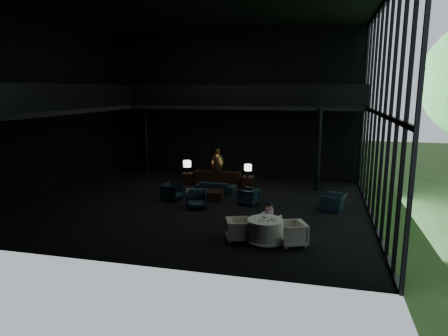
% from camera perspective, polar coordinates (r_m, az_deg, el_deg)
% --- Properties ---
extents(floor, '(14.00, 12.00, 0.02)m').
position_cam_1_polar(floor, '(17.08, -3.53, -5.45)').
color(floor, black).
rests_on(floor, ground).
extents(ceiling, '(14.00, 12.00, 0.02)m').
position_cam_1_polar(ceiling, '(16.66, -3.89, 21.95)').
color(ceiling, black).
rests_on(ceiling, ground).
extents(wall_back, '(14.00, 0.04, 8.00)m').
position_cam_1_polar(wall_back, '(22.18, 0.98, 8.90)').
color(wall_back, black).
rests_on(wall_back, ground).
extents(wall_front, '(14.00, 0.04, 8.00)m').
position_cam_1_polar(wall_front, '(10.83, -13.28, 6.23)').
color(wall_front, black).
rests_on(wall_front, ground).
extents(wall_left, '(0.04, 12.00, 8.00)m').
position_cam_1_polar(wall_left, '(19.65, -23.77, 7.67)').
color(wall_left, black).
rests_on(wall_left, ground).
extents(curtain_wall, '(0.20, 12.00, 8.00)m').
position_cam_1_polar(curtain_wall, '(15.78, 21.37, 7.22)').
color(curtain_wall, black).
rests_on(curtain_wall, ground).
extents(mezzanine_left, '(2.00, 12.00, 0.25)m').
position_cam_1_polar(mezzanine_left, '(19.06, -21.35, 7.77)').
color(mezzanine_left, black).
rests_on(mezzanine_left, wall_left).
extents(mezzanine_back, '(12.00, 2.00, 0.25)m').
position_cam_1_polar(mezzanine_back, '(21.00, 3.07, 8.75)').
color(mezzanine_back, black).
rests_on(mezzanine_back, wall_back).
extents(railing_left, '(0.06, 12.00, 1.00)m').
position_cam_1_polar(railing_left, '(18.49, -18.91, 9.72)').
color(railing_left, black).
rests_on(railing_left, mezzanine_left).
extents(railing_back, '(12.00, 0.06, 1.00)m').
position_cam_1_polar(railing_back, '(20.00, 2.54, 10.36)').
color(railing_back, black).
rests_on(railing_back, mezzanine_back).
extents(column_nw, '(0.24, 0.24, 4.00)m').
position_cam_1_polar(column_nw, '(23.68, -11.11, 3.97)').
color(column_nw, black).
rests_on(column_nw, floor).
extents(column_ne, '(0.24, 0.24, 4.00)m').
position_cam_1_polar(column_ne, '(19.83, 13.32, 2.52)').
color(column_ne, black).
rests_on(column_ne, floor).
extents(console, '(2.36, 0.54, 0.75)m').
position_cam_1_polar(console, '(20.51, -0.88, -1.51)').
color(console, black).
rests_on(console, floor).
extents(bronze_urn, '(0.63, 0.63, 1.18)m').
position_cam_1_polar(bronze_urn, '(20.32, -0.90, 0.89)').
color(bronze_urn, '#9F6528').
rests_on(bronze_urn, console).
extents(side_table_left, '(0.55, 0.55, 0.60)m').
position_cam_1_polar(side_table_left, '(20.95, -5.14, -1.50)').
color(side_table_left, black).
rests_on(side_table_left, floor).
extents(table_lamp_left, '(0.40, 0.40, 0.66)m').
position_cam_1_polar(table_lamp_left, '(20.68, -5.29, 0.53)').
color(table_lamp_left, black).
rests_on(table_lamp_left, side_table_left).
extents(side_table_right, '(0.55, 0.55, 0.60)m').
position_cam_1_polar(side_table_right, '(20.08, 3.46, -2.03)').
color(side_table_right, black).
rests_on(side_table_right, floor).
extents(table_lamp_right, '(0.37, 0.37, 0.61)m').
position_cam_1_polar(table_lamp_right, '(19.85, 3.44, 0.00)').
color(table_lamp_right, black).
rests_on(table_lamp_right, side_table_right).
extents(sofa, '(1.71, 0.55, 0.66)m').
position_cam_1_polar(sofa, '(19.14, -1.18, -2.58)').
color(sofa, black).
rests_on(sofa, floor).
extents(lounge_armchair_west, '(0.82, 0.86, 0.82)m').
position_cam_1_polar(lounge_armchair_west, '(18.03, -7.46, -3.28)').
color(lounge_armchair_west, black).
rests_on(lounge_armchair_west, floor).
extents(lounge_armchair_east, '(0.89, 0.92, 0.78)m').
position_cam_1_polar(lounge_armchair_east, '(17.22, 3.55, -3.96)').
color(lounge_armchair_east, black).
rests_on(lounge_armchair_east, floor).
extents(lounge_armchair_south, '(1.09, 1.05, 0.92)m').
position_cam_1_polar(lounge_armchair_south, '(16.69, -3.94, -4.20)').
color(lounge_armchair_south, black).
rests_on(lounge_armchair_south, floor).
extents(window_armchair, '(0.82, 1.06, 0.82)m').
position_cam_1_polar(window_armchair, '(17.02, 15.47, -4.47)').
color(window_armchair, black).
rests_on(window_armchair, floor).
extents(coffee_table, '(1.01, 1.01, 0.40)m').
position_cam_1_polar(coffee_table, '(18.00, -1.64, -3.89)').
color(coffee_table, black).
rests_on(coffee_table, floor).
extents(dining_table, '(1.32, 1.32, 0.75)m').
position_cam_1_polar(dining_table, '(13.19, 5.90, -9.07)').
color(dining_table, white).
rests_on(dining_table, floor).
extents(dining_chair_north, '(0.80, 0.77, 0.66)m').
position_cam_1_polar(dining_chair_north, '(13.95, 6.36, -7.93)').
color(dining_chair_north, silver).
rests_on(dining_chair_north, floor).
extents(dining_chair_east, '(1.07, 1.10, 0.88)m').
position_cam_1_polar(dining_chair_east, '(13.01, 9.74, -8.94)').
color(dining_chair_east, beige).
rests_on(dining_chair_east, floor).
extents(dining_chair_west, '(0.96, 0.99, 0.81)m').
position_cam_1_polar(dining_chair_west, '(13.23, 2.09, -8.58)').
color(dining_chair_west, beige).
rests_on(dining_chair_west, floor).
extents(child, '(0.27, 0.27, 0.59)m').
position_cam_1_polar(child, '(13.97, 6.51, -6.12)').
color(child, '#D4A3B6').
rests_on(child, dining_chair_north).
extents(plate_a, '(0.29, 0.29, 0.02)m').
position_cam_1_polar(plate_a, '(12.95, 5.39, -7.42)').
color(plate_a, white).
rests_on(plate_a, dining_table).
extents(plate_b, '(0.22, 0.22, 0.01)m').
position_cam_1_polar(plate_b, '(13.19, 7.13, -7.12)').
color(plate_b, white).
rests_on(plate_b, dining_table).
extents(saucer, '(0.22, 0.22, 0.01)m').
position_cam_1_polar(saucer, '(12.96, 7.26, -7.46)').
color(saucer, white).
rests_on(saucer, dining_table).
extents(coffee_cup, '(0.10, 0.10, 0.07)m').
position_cam_1_polar(coffee_cup, '(13.00, 6.82, -7.22)').
color(coffee_cup, white).
rests_on(coffee_cup, saucer).
extents(cereal_bowl, '(0.18, 0.18, 0.09)m').
position_cam_1_polar(cereal_bowl, '(13.21, 5.89, -6.89)').
color(cereal_bowl, white).
rests_on(cereal_bowl, dining_table).
extents(cream_pot, '(0.06, 0.06, 0.07)m').
position_cam_1_polar(cream_pot, '(12.82, 6.35, -7.52)').
color(cream_pot, '#99999E').
rests_on(cream_pot, dining_table).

